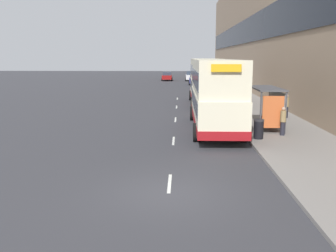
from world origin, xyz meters
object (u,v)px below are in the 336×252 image
at_px(double_decker_bus_near, 215,93).
at_px(litter_bin, 259,129).
at_px(pedestrian_at_shelter, 286,106).
at_px(double_decker_bus_ahead, 205,80).
at_px(bus_shelter, 270,100).
at_px(car_0, 167,76).
at_px(car_2, 195,80).
at_px(car_1, 191,76).
at_px(pedestrian_1, 283,121).

height_order(double_decker_bus_near, litter_bin, double_decker_bus_near).
bearing_deg(pedestrian_at_shelter, double_decker_bus_ahead, 121.05).
height_order(bus_shelter, double_decker_bus_ahead, double_decker_bus_ahead).
bearing_deg(car_0, bus_shelter, 99.32).
height_order(double_decker_bus_ahead, litter_bin, double_decker_bus_ahead).
bearing_deg(car_0, litter_bin, 97.48).
bearing_deg(pedestrian_at_shelter, car_2, 98.76).
xyz_separation_m(car_1, car_2, (0.47, -10.50, -0.05)).
height_order(bus_shelter, litter_bin, bus_shelter).
relative_size(double_decker_bus_ahead, litter_bin, 9.70).
height_order(car_0, car_2, car_2).
bearing_deg(bus_shelter, car_2, 94.60).
bearing_deg(double_decker_bus_near, car_2, 89.70).
relative_size(pedestrian_at_shelter, litter_bin, 1.61).
relative_size(car_0, pedestrian_at_shelter, 2.32).
distance_m(car_0, litter_bin, 52.59).
height_order(double_decker_bus_near, car_0, double_decker_bus_near).
relative_size(double_decker_bus_near, pedestrian_at_shelter, 6.28).
distance_m(car_0, pedestrian_at_shelter, 46.16).
relative_size(car_0, litter_bin, 3.73).
xyz_separation_m(car_0, car_2, (4.98, -10.74, 0.03)).
relative_size(car_0, car_2, 1.02).
distance_m(car_1, pedestrian_at_shelter, 45.14).
bearing_deg(pedestrian_at_shelter, litter_bin, -115.56).
distance_m(double_decker_bus_near, car_0, 49.32).
height_order(double_decker_bus_ahead, car_2, double_decker_bus_ahead).
bearing_deg(bus_shelter, pedestrian_at_shelter, 62.38).
xyz_separation_m(double_decker_bus_near, car_2, (0.20, 38.32, -1.43)).
relative_size(car_1, car_2, 1.10).
distance_m(double_decker_bus_ahead, litter_bin, 16.10).
xyz_separation_m(car_1, pedestrian_at_shelter, (5.75, -44.77, 0.10)).
xyz_separation_m(double_decker_bus_ahead, car_0, (-4.97, 36.23, -1.46)).
height_order(car_1, pedestrian_1, car_1).
xyz_separation_m(bus_shelter, pedestrian_1, (0.30, -2.01, -0.92)).
bearing_deg(litter_bin, car_1, 92.58).
bearing_deg(double_decker_bus_near, double_decker_bus_ahead, 89.11).
bearing_deg(car_2, car_0, 114.86).
distance_m(bus_shelter, double_decker_bus_near, 3.32).
bearing_deg(car_2, double_decker_bus_ahead, -90.01).
bearing_deg(double_decker_bus_ahead, car_2, 89.99).
xyz_separation_m(pedestrian_at_shelter, litter_bin, (-3.41, -7.13, -0.34)).
relative_size(car_0, pedestrian_1, 2.45).
bearing_deg(pedestrian_at_shelter, bus_shelter, -117.62).
xyz_separation_m(car_0, pedestrian_at_shelter, (10.26, -45.01, 0.18)).
relative_size(double_decker_bus_near, pedestrian_1, 6.64).
bearing_deg(car_1, bus_shelter, -85.84).
bearing_deg(litter_bin, pedestrian_1, 31.76).
height_order(car_1, pedestrian_at_shelter, car_1).
xyz_separation_m(car_0, pedestrian_1, (8.37, -51.19, 0.13)).
bearing_deg(pedestrian_1, litter_bin, -148.24).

